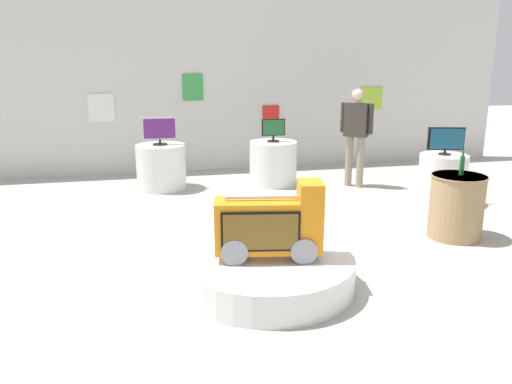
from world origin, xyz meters
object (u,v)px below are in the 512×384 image
display_pedestal_center_rear (161,167)px  side_table_round (456,206)px  display_pedestal_right_rear (442,179)px  tv_on_center_rear (159,130)px  display_pedestal_left_rear (273,163)px  shopper_browsing_near_truck (356,130)px  novelty_firetruck_tv (270,228)px  bottle_on_side_table (462,165)px  main_display_pedestal (268,272)px  tv_on_right_rear (446,140)px  tv_on_left_rear (273,129)px

display_pedestal_center_rear → side_table_round: size_ratio=1.04×
display_pedestal_right_rear → side_table_round: side_table_round is taller
tv_on_center_rear → display_pedestal_left_rear: bearing=-2.7°
tv_on_center_rear → display_pedestal_right_rear: (4.07, -1.77, -0.61)m
display_pedestal_right_rear → shopper_browsing_near_truck: bearing=125.4°
display_pedestal_left_rear → novelty_firetruck_tv: bearing=-104.5°
display_pedestal_center_rear → bottle_on_side_table: 4.69m
main_display_pedestal → display_pedestal_center_rear: 4.15m
display_pedestal_center_rear → tv_on_right_rear: tv_on_right_rear is taller
tv_on_right_rear → shopper_browsing_near_truck: bearing=125.4°
display_pedestal_left_rear → side_table_round: bearing=-63.8°
main_display_pedestal → display_pedestal_right_rear: bearing=35.2°
novelty_firetruck_tv → display_pedestal_right_rear: novelty_firetruck_tv is taller
bottle_on_side_table → shopper_browsing_near_truck: (-0.24, 2.62, 0.05)m
display_pedestal_left_rear → tv_on_center_rear: tv_on_center_rear is taller
novelty_firetruck_tv → side_table_round: 2.70m
tv_on_right_rear → shopper_browsing_near_truck: (-0.88, 1.24, -0.01)m
tv_on_center_rear → side_table_round: size_ratio=0.71×
tv_on_right_rear → bottle_on_side_table: bearing=-114.9°
side_table_round → shopper_browsing_near_truck: size_ratio=0.48×
novelty_firetruck_tv → tv_on_center_rear: (-0.86, 4.06, 0.38)m
side_table_round → novelty_firetruck_tv: bearing=-160.7°
main_display_pedestal → tv_on_left_rear: size_ratio=4.13×
tv_on_left_rear → display_pedestal_right_rear: bearing=-37.5°
tv_on_right_rear → bottle_on_side_table: size_ratio=1.71×
display_pedestal_center_rear → bottle_on_side_table: (3.44, -3.16, 0.53)m
tv_on_left_rear → shopper_browsing_near_truck: bearing=-18.5°
main_display_pedestal → shopper_browsing_near_truck: shopper_browsing_near_truck is taller
side_table_round → main_display_pedestal: bearing=-161.0°
novelty_firetruck_tv → bottle_on_side_table: bearing=19.4°
shopper_browsing_near_truck → main_display_pedestal: bearing=-123.7°
bottle_on_side_table → tv_on_center_rear: bearing=137.5°
novelty_firetruck_tv → tv_on_left_rear: 4.11m
novelty_firetruck_tv → display_pedestal_right_rear: (3.21, 2.29, -0.23)m
novelty_firetruck_tv → display_pedestal_center_rear: 4.16m
tv_on_left_rear → main_display_pedestal: bearing=-104.8°
display_pedestal_left_rear → bottle_on_side_table: bearing=-63.2°
tv_on_center_rear → shopper_browsing_near_truck: bearing=-9.4°
novelty_firetruck_tv → display_pedestal_right_rear: bearing=35.5°
tv_on_left_rear → shopper_browsing_near_truck: (1.30, -0.44, 0.01)m
shopper_browsing_near_truck → tv_on_center_rear: bearing=170.6°
tv_on_right_rear → bottle_on_side_table: (-0.64, -1.38, -0.06)m
display_pedestal_center_rear → shopper_browsing_near_truck: shopper_browsing_near_truck is taller
novelty_firetruck_tv → side_table_round: (2.54, 0.89, -0.20)m
tv_on_left_rear → side_table_round: 3.47m
tv_on_left_rear → bottle_on_side_table: tv_on_left_rear is taller
main_display_pedestal → tv_on_left_rear: tv_on_left_rear is taller
side_table_round → bottle_on_side_table: bearing=31.4°
display_pedestal_center_rear → display_pedestal_left_rear: bearing=-2.8°
side_table_round → bottle_on_side_table: size_ratio=2.56×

